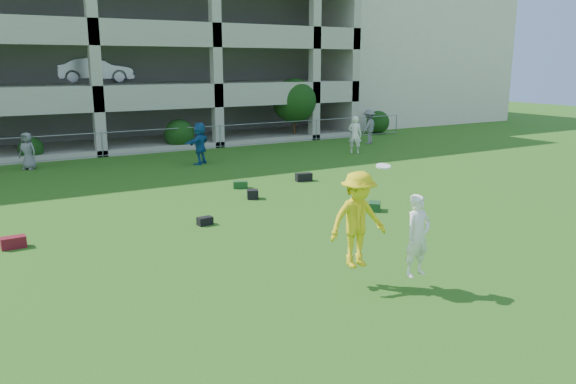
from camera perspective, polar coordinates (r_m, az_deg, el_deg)
ground at (r=10.65m, az=5.15°, el=-10.93°), size 100.00×100.00×0.00m
stucco_building at (r=45.97m, az=8.42°, el=13.66°), size 16.00×14.00×10.00m
bystander_c at (r=25.60m, az=-24.95°, el=3.79°), size 0.89×0.87×1.54m
bystander_d at (r=24.80m, az=-8.95°, el=4.91°), size 1.65×1.48×1.82m
bystander_e at (r=27.70m, az=6.81°, el=5.81°), size 0.77×0.79×1.83m
bystander_f at (r=31.19m, az=8.21°, el=6.61°), size 1.40×1.16×1.88m
bag_red_a at (r=14.92m, az=-26.12°, el=-4.62°), size 0.56×0.33×0.28m
bag_black_b at (r=15.47m, az=-8.44°, el=-2.93°), size 0.42×0.29×0.22m
bag_green_c at (r=16.96m, az=8.74°, el=-1.46°), size 0.60×0.60×0.26m
crate_d at (r=18.27m, az=-3.61°, el=-0.23°), size 0.46×0.46×0.30m
bag_black_e at (r=21.01m, az=1.61°, el=1.53°), size 0.65×0.41×0.30m
bag_green_g at (r=19.87m, az=-4.86°, el=0.75°), size 0.58×0.47×0.25m
frisbee_contest at (r=10.87m, az=8.17°, el=-3.07°), size 1.76×1.38×2.17m
parking_garage at (r=36.07m, az=-22.12°, el=14.73°), size 30.00×14.00×12.00m
fence at (r=27.73m, az=-18.37°, el=4.62°), size 36.06×0.06×1.20m
shrub_row at (r=29.58m, az=-10.03°, el=7.31°), size 34.38×2.52×3.50m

